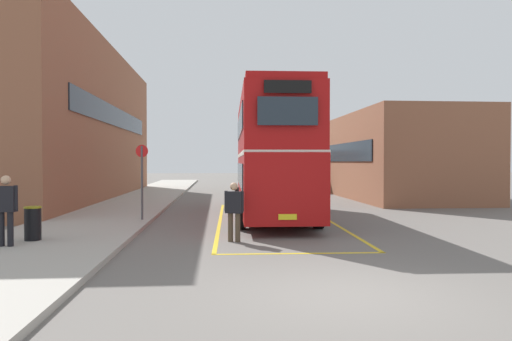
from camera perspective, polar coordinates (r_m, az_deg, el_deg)
ground_plane at (r=21.93m, az=0.91°, el=-4.63°), size 135.60×135.60×0.00m
sidewalk_left at (r=24.60m, az=-14.94°, el=-3.88°), size 4.00×57.60×0.14m
brick_building_left at (r=29.06m, az=-21.89°, el=5.32°), size 5.24×22.93×8.74m
depot_building_right at (r=29.11m, az=16.90°, el=1.67°), size 6.22×12.69×5.01m
double_decker_bus at (r=18.16m, az=1.89°, el=2.13°), size 2.99×10.60×4.75m
single_deck_bus at (r=38.17m, az=3.76°, el=0.26°), size 3.00×10.03×3.02m
pedestrian_boarding at (r=12.56m, az=-2.73°, el=-4.64°), size 0.52×0.35×1.61m
pedestrian_waiting_near at (r=12.65m, az=-28.56°, el=-3.79°), size 0.57×0.26×1.71m
litter_bin at (r=13.36m, az=-25.89°, el=-5.89°), size 0.44×0.44×0.88m
bus_stop_sign at (r=16.71m, az=-13.92°, el=-0.49°), size 0.44×0.11×2.64m
bay_marking_yellow at (r=16.37m, az=2.58°, el=-6.55°), size 4.48×12.64×0.01m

